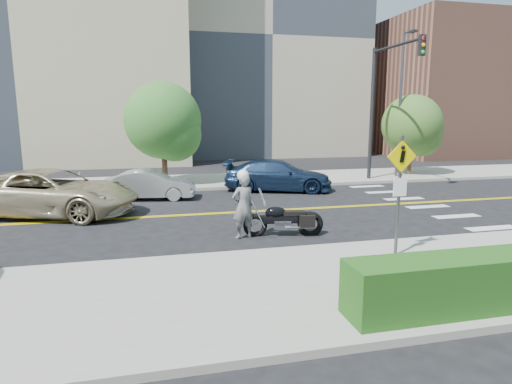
{
  "coord_description": "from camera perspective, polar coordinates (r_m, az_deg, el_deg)",
  "views": [
    {
      "loc": [
        -1.63,
        -15.54,
        3.64
      ],
      "look_at": [
        1.51,
        -2.4,
        1.2
      ],
      "focal_mm": 30.0,
      "sensor_mm": 36.0,
      "label": 1
    }
  ],
  "objects": [
    {
      "name": "pedestrian_sign",
      "position": [
        11.04,
        18.62,
        0.95
      ],
      "size": [
        0.78,
        0.08,
        3.0
      ],
      "color": "#4C4C51",
      "rests_on": "sidewalk_near"
    },
    {
      "name": "building_mid",
      "position": [
        43.11,
        -0.4,
        18.72
      ],
      "size": [
        18.0,
        14.0,
        20.0
      ],
      "primitive_type": "cube",
      "color": "#A39984",
      "rests_on": "ground_plane"
    },
    {
      "name": "traffic_light",
      "position": [
        23.69,
        16.36,
        12.33
      ],
      "size": [
        0.28,
        4.5,
        7.0
      ],
      "color": "black",
      "rests_on": "sidewalk_far"
    },
    {
      "name": "parked_car_silver",
      "position": [
        19.21,
        -13.98,
        0.95
      ],
      "size": [
        4.05,
        2.0,
        1.28
      ],
      "primitive_type": "imported",
      "rotation": [
        0.0,
        0.0,
        1.4
      ],
      "color": "#B3B6BB",
      "rests_on": "ground"
    },
    {
      "name": "lamp_post",
      "position": [
        25.92,
        18.64,
        10.84
      ],
      "size": [
        0.16,
        0.16,
        8.0
      ],
      "primitive_type": "cylinder",
      "color": "#4C4C51",
      "rests_on": "sidewalk_far"
    },
    {
      "name": "building_right",
      "position": [
        45.08,
        25.01,
        12.31
      ],
      "size": [
        14.0,
        12.0,
        12.0
      ],
      "primitive_type": "cube",
      "color": "#8C5947",
      "rests_on": "ground_plane"
    },
    {
      "name": "motorcycle",
      "position": [
        13.02,
        3.74,
        -2.73
      ],
      "size": [
        2.45,
        1.06,
        1.44
      ],
      "primitive_type": null,
      "rotation": [
        0.0,
        0.0,
        -0.15
      ],
      "color": "black",
      "rests_on": "ground"
    },
    {
      "name": "ground_plane",
      "position": [
        16.04,
        -7.26,
        -2.96
      ],
      "size": [
        120.0,
        120.0,
        0.0
      ],
      "primitive_type": "plane",
      "color": "black",
      "rests_on": "ground"
    },
    {
      "name": "sidewalk_near",
      "position": [
        8.95,
        -1.87,
        -13.25
      ],
      "size": [
        60.0,
        5.0,
        0.15
      ],
      "primitive_type": "cube",
      "color": "#9E9B91",
      "rests_on": "ground_plane"
    },
    {
      "name": "motorcyclist",
      "position": [
        12.68,
        -1.74,
        -1.64
      ],
      "size": [
        0.81,
        0.64,
        2.07
      ],
      "rotation": [
        0.0,
        0.0,
        3.41
      ],
      "color": "#9E9EA3",
      "rests_on": "ground"
    },
    {
      "name": "parked_car_blue",
      "position": [
        20.78,
        2.94,
        2.23
      ],
      "size": [
        5.58,
        3.63,
        1.5
      ],
      "primitive_type": "imported",
      "rotation": [
        0.0,
        0.0,
        1.25
      ],
      "color": "navy",
      "rests_on": "ground"
    },
    {
      "name": "suv",
      "position": [
        17.27,
        -25.52,
        -0.07
      ],
      "size": [
        6.7,
        4.67,
        1.7
      ],
      "primitive_type": "imported",
      "rotation": [
        0.0,
        0.0,
        1.23
      ],
      "color": "#C0AF8C",
      "rests_on": "ground"
    },
    {
      "name": "tree_far_a",
      "position": [
        22.38,
        -12.3,
        9.26
      ],
      "size": [
        3.87,
        3.87,
        5.29
      ],
      "rotation": [
        0.0,
        0.0,
        0.43
      ],
      "color": "#382619",
      "rests_on": "ground"
    },
    {
      "name": "tree_far_b",
      "position": [
        27.04,
        20.07,
        8.43
      ],
      "size": [
        3.49,
        3.49,
        4.83
      ],
      "rotation": [
        0.0,
        0.0,
        0.19
      ],
      "color": "#382619",
      "rests_on": "ground"
    },
    {
      "name": "sidewalk_far",
      "position": [
        23.37,
        -9.28,
        1.33
      ],
      "size": [
        60.0,
        5.0,
        0.15
      ],
      "primitive_type": "cube",
      "color": "#9E9B91",
      "rests_on": "ground_plane"
    }
  ]
}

